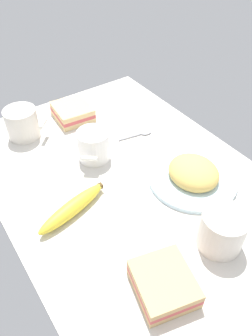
{
  "coord_description": "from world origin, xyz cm",
  "views": [
    {
      "loc": [
        -50.34,
        34.74,
        62.0
      ],
      "look_at": [
        0.0,
        0.0,
        5.0
      ],
      "focal_mm": 34.93,
      "sensor_mm": 36.0,
      "label": 1
    }
  ],
  "objects_px": {
    "sandwich_main": "(164,284)",
    "coffee_mug_spare": "(222,230)",
    "plate_of_food": "(193,175)",
    "coffee_mug_black": "(94,145)",
    "spoon": "(140,134)",
    "sandwich_side": "(73,112)",
    "banana": "(72,208)",
    "coffee_mug_milky": "(22,123)"
  },
  "relations": [
    {
      "from": "plate_of_food",
      "to": "coffee_mug_milky",
      "type": "xyz_separation_m",
      "value": [
        0.43,
        0.28,
        0.03
      ]
    },
    {
      "from": "plate_of_food",
      "to": "coffee_mug_black",
      "type": "xyz_separation_m",
      "value": [
        0.22,
        0.16,
        0.02
      ]
    },
    {
      "from": "coffee_mug_spare",
      "to": "plate_of_food",
      "type": "bearing_deg",
      "value": -26.54
    },
    {
      "from": "coffee_mug_black",
      "to": "sandwich_side",
      "type": "distance_m",
      "value": 0.21
    },
    {
      "from": "spoon",
      "to": "banana",
      "type": "bearing_deg",
      "value": 116.4
    },
    {
      "from": "coffee_mug_milky",
      "to": "coffee_mug_black",
      "type": "bearing_deg",
      "value": -149.27
    },
    {
      "from": "plate_of_food",
      "to": "coffee_mug_milky",
      "type": "height_order",
      "value": "coffee_mug_milky"
    },
    {
      "from": "coffee_mug_milky",
      "to": "coffee_mug_spare",
      "type": "height_order",
      "value": "coffee_mug_spare"
    },
    {
      "from": "banana",
      "to": "coffee_mug_spare",
      "type": "bearing_deg",
      "value": -139.09
    },
    {
      "from": "sandwich_main",
      "to": "coffee_mug_spare",
      "type": "bearing_deg",
      "value": -85.21
    },
    {
      "from": "coffee_mug_spare",
      "to": "spoon",
      "type": "distance_m",
      "value": 0.42
    },
    {
      "from": "coffee_mug_milky",
      "to": "sandwich_main",
      "type": "relative_size",
      "value": 0.8
    },
    {
      "from": "coffee_mug_black",
      "to": "sandwich_side",
      "type": "relative_size",
      "value": 0.84
    },
    {
      "from": "coffee_mug_milky",
      "to": "sandwich_side",
      "type": "distance_m",
      "value": 0.17
    },
    {
      "from": "coffee_mug_black",
      "to": "coffee_mug_milky",
      "type": "distance_m",
      "value": 0.24
    },
    {
      "from": "coffee_mug_milky",
      "to": "plate_of_food",
      "type": "bearing_deg",
      "value": -146.36
    },
    {
      "from": "coffee_mug_spare",
      "to": "sandwich_main",
      "type": "bearing_deg",
      "value": 94.79
    },
    {
      "from": "plate_of_food",
      "to": "sandwich_main",
      "type": "relative_size",
      "value": 1.63
    },
    {
      "from": "sandwich_side",
      "to": "spoon",
      "type": "xyz_separation_m",
      "value": [
        -0.2,
        -0.12,
        -0.02
      ]
    },
    {
      "from": "coffee_mug_spare",
      "to": "sandwich_main",
      "type": "distance_m",
      "value": 0.17
    },
    {
      "from": "coffee_mug_milky",
      "to": "coffee_mug_spare",
      "type": "xyz_separation_m",
      "value": [
        -0.6,
        -0.2,
        0.0
      ]
    },
    {
      "from": "coffee_mug_black",
      "to": "banana",
      "type": "height_order",
      "value": "coffee_mug_black"
    },
    {
      "from": "spoon",
      "to": "coffee_mug_spare",
      "type": "bearing_deg",
      "value": 167.35
    },
    {
      "from": "coffee_mug_black",
      "to": "sandwich_main",
      "type": "bearing_deg",
      "value": 167.65
    },
    {
      "from": "coffee_mug_spare",
      "to": "spoon",
      "type": "xyz_separation_m",
      "value": [
        0.41,
        -0.09,
        -0.04
      ]
    },
    {
      "from": "sandwich_side",
      "to": "spoon",
      "type": "distance_m",
      "value": 0.23
    },
    {
      "from": "coffee_mug_milky",
      "to": "spoon",
      "type": "distance_m",
      "value": 0.35
    },
    {
      "from": "sandwich_side",
      "to": "banana",
      "type": "distance_m",
      "value": 0.4
    },
    {
      "from": "sandwich_main",
      "to": "banana",
      "type": "height_order",
      "value": "sandwich_main"
    },
    {
      "from": "coffee_mug_milky",
      "to": "sandwich_main",
      "type": "height_order",
      "value": "coffee_mug_milky"
    },
    {
      "from": "coffee_mug_black",
      "to": "spoon",
      "type": "height_order",
      "value": "coffee_mug_black"
    },
    {
      "from": "plate_of_food",
      "to": "coffee_mug_milky",
      "type": "relative_size",
      "value": 2.04
    },
    {
      "from": "coffee_mug_black",
      "to": "sandwich_main",
      "type": "distance_m",
      "value": 0.42
    },
    {
      "from": "plate_of_food",
      "to": "coffee_mug_spare",
      "type": "xyz_separation_m",
      "value": [
        -0.17,
        0.09,
        0.03
      ]
    },
    {
      "from": "sandwich_side",
      "to": "coffee_mug_black",
      "type": "bearing_deg",
      "value": 168.49
    },
    {
      "from": "coffee_mug_black",
      "to": "sandwich_main",
      "type": "xyz_separation_m",
      "value": [
        -0.41,
        0.09,
        -0.02
      ]
    },
    {
      "from": "plate_of_food",
      "to": "sandwich_main",
      "type": "xyz_separation_m",
      "value": [
        -0.19,
        0.25,
        0.0
      ]
    },
    {
      "from": "coffee_mug_milky",
      "to": "coffee_mug_spare",
      "type": "distance_m",
      "value": 0.63
    },
    {
      "from": "coffee_mug_milky",
      "to": "spoon",
      "type": "bearing_deg",
      "value": -123.96
    },
    {
      "from": "coffee_mug_milky",
      "to": "coffee_mug_spare",
      "type": "bearing_deg",
      "value": -161.83
    },
    {
      "from": "plate_of_food",
      "to": "spoon",
      "type": "bearing_deg",
      "value": -1.08
    },
    {
      "from": "coffee_mug_spare",
      "to": "banana",
      "type": "relative_size",
      "value": 0.59
    }
  ]
}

